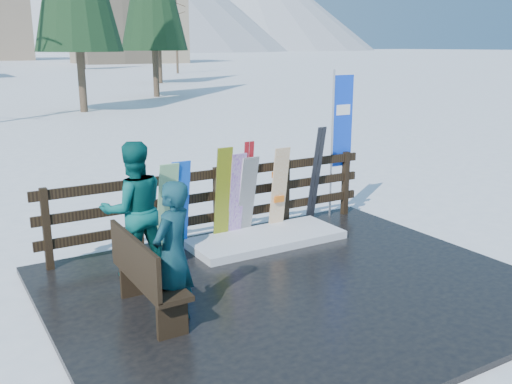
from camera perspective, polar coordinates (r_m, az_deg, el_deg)
ground at (r=7.49m, az=4.00°, el=-9.84°), size 700.00×700.00×0.00m
deck at (r=7.47m, az=4.01°, el=-9.56°), size 6.00×5.00×0.08m
fence at (r=9.03m, az=-3.90°, el=-0.58°), size 5.60×0.10×1.15m
snow_patch at (r=8.95m, az=1.01°, el=-4.69°), size 2.44×1.00×0.12m
bench at (r=6.56m, az=-11.11°, el=-8.04°), size 0.41×1.50×0.97m
snowboard_0 at (r=8.52m, az=-7.67°, el=-1.37°), size 0.29×0.27×1.38m
snowboard_1 at (r=8.45m, az=-8.88°, el=-1.58°), size 0.29×0.34×1.37m
snowboard_2 at (r=8.80m, az=-3.34°, el=-0.30°), size 0.25×0.24×1.52m
snowboard_3 at (r=8.93m, az=-1.96°, el=-0.45°), size 0.25×0.27×1.40m
snowboard_4 at (r=9.03m, az=-0.93°, el=-0.50°), size 0.28×0.32×1.33m
snowboard_5 at (r=9.32m, az=2.32°, el=0.24°), size 0.28×0.23×1.42m
ski_pair_a at (r=9.08m, az=-0.88°, el=0.30°), size 0.16×0.17×1.55m
ski_pair_b at (r=9.79m, az=5.98°, el=1.69°), size 0.17×0.32×1.69m
rental_flag at (r=10.21m, az=8.40°, el=6.48°), size 0.45×0.04×2.60m
person_front at (r=6.24m, az=-8.33°, el=-6.19°), size 0.71×0.65×1.63m
person_back at (r=7.62m, az=-12.09°, el=-1.77°), size 0.93×0.75×1.82m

